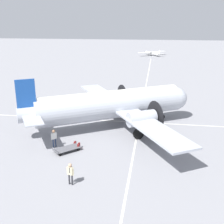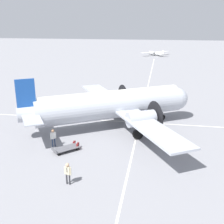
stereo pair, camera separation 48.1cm
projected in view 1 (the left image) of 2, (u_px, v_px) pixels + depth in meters
ground_plane at (112, 127)px, 31.13m from camera, size 300.00×300.00×0.00m
apron_line_eastwest at (138, 129)px, 30.71m from camera, size 120.00×0.16×0.01m
apron_line_northsouth at (115, 121)px, 33.04m from camera, size 0.16×120.00×0.01m
airliner_main at (116, 104)px, 30.48m from camera, size 21.48×18.34×6.07m
crew_foreground at (70, 172)px, 19.93m from camera, size 0.27×0.57×1.69m
passenger_boarding at (54, 137)px, 25.90m from camera, size 0.48×0.42×1.74m
suitcase_near_door at (75, 144)px, 26.44m from camera, size 0.37×0.17×0.47m
suitcase_upright_spare at (79, 146)px, 25.82m from camera, size 0.51×0.15×0.57m
baggage_cart at (67, 149)px, 25.26m from camera, size 2.49×2.50×0.56m
light_aircraft_distant at (152, 53)px, 94.30m from camera, size 8.33×9.34×2.10m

